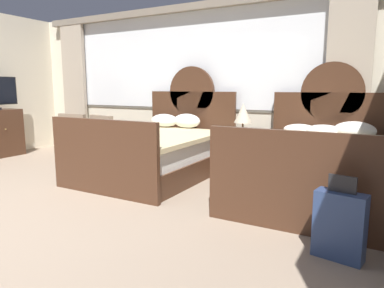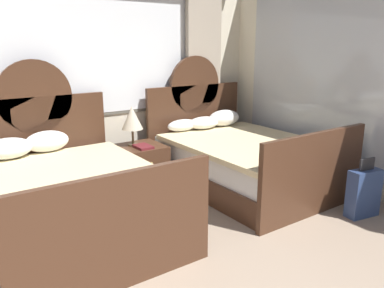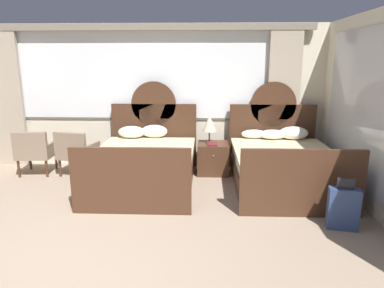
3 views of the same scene
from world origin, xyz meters
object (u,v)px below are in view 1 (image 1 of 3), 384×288
Objects in this scene: bed_near_mirror at (316,168)px; armchair_by_window_centre at (80,133)px; suitcase_on_floor at (339,225)px; bed_near_window at (157,151)px; table_lamp_on_nightstand at (243,114)px; armchair_by_window_left at (110,135)px; book_on_nightstand at (241,137)px; nightstand_between_beds at (245,156)px.

armchair_by_window_centre is (-4.34, 0.45, 0.09)m from bed_near_mirror.
bed_near_window is at bearing 151.17° from suitcase_on_floor.
suitcase_on_floor is at bearing -28.83° from bed_near_window.
armchair_by_window_left is (-2.39, -0.28, -0.46)m from table_lamp_on_nightstand.
bed_near_window is 2.26m from bed_near_mirror.
bed_near_mirror is 1.29m from book_on_nightstand.
table_lamp_on_nightstand is at bearing 126.32° from suitcase_on_floor.
table_lamp_on_nightstand is at bearing 34.37° from bed_near_window.
table_lamp_on_nightstand reaches higher than suitcase_on_floor.
bed_near_mirror is (2.26, 0.01, 0.00)m from bed_near_window.
armchair_by_window_centre is 1.25× the size of suitcase_on_floor.
bed_near_window is at bearing -179.86° from bed_near_mirror.
bed_near_window reaches higher than armchair_by_window_left.
book_on_nightstand is at bearing 1.77° from armchair_by_window_centre.
bed_near_window reaches higher than book_on_nightstand.
book_on_nightstand is 0.32× the size of armchair_by_window_left.
table_lamp_on_nightstand is (1.07, 0.73, 0.55)m from bed_near_window.
bed_near_mirror is 4.50× the size of table_lamp_on_nightstand.
nightstand_between_beds is (1.13, 0.66, -0.08)m from bed_near_window.
table_lamp_on_nightstand is 0.38m from book_on_nightstand.
nightstand_between_beds is 2.47m from armchair_by_window_left.
nightstand_between_beds is 0.32m from book_on_nightstand.
bed_near_window is 2.76× the size of armchair_by_window_centre.
bed_near_window is 3.07m from suitcase_on_floor.
nightstand_between_beds is 0.90× the size of suitcase_on_floor.
table_lamp_on_nightstand is (-0.07, 0.07, 0.63)m from nightstand_between_beds.
nightstand_between_beds is 0.64m from table_lamp_on_nightstand.
book_on_nightstand is at bearing 154.65° from bed_near_mirror.
suitcase_on_floor is (2.69, -1.48, -0.09)m from bed_near_window.
table_lamp_on_nightstand is at bearing 148.85° from bed_near_mirror.
bed_near_window is 1.00× the size of bed_near_mirror.
nightstand_between_beds is (-1.13, 0.66, -0.08)m from bed_near_mirror.
bed_near_mirror is at bearing -7.10° from armchair_by_window_left.
armchair_by_window_centre is (-2.08, 0.45, 0.09)m from bed_near_window.
armchair_by_window_left reaches higher than nightstand_between_beds.
book_on_nightstand is (-1.15, 0.54, 0.22)m from bed_near_mirror.
suitcase_on_floor reaches higher than book_on_nightstand.
nightstand_between_beds is 1.16× the size of table_lamp_on_nightstand.
book_on_nightstand is at bearing -99.51° from nightstand_between_beds.
armchair_by_window_centre is at bearing -174.96° from table_lamp_on_nightstand.
suitcase_on_floor is at bearing -22.03° from armchair_by_window_centre.
bed_near_window is 1.40m from armchair_by_window_left.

